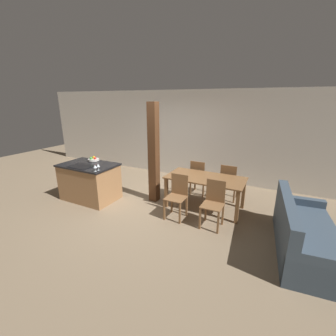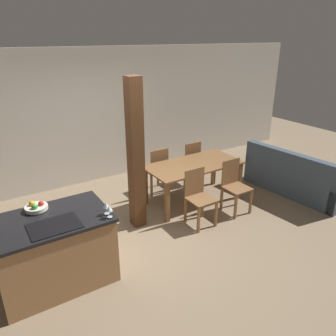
# 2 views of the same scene
# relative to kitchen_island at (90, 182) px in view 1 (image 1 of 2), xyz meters

# --- Properties ---
(ground_plane) EXTENTS (16.00, 16.00, 0.00)m
(ground_plane) POSITION_rel_kitchen_island_xyz_m (1.35, 0.28, -0.46)
(ground_plane) COLOR #847056
(wall_back) EXTENTS (11.20, 0.08, 2.70)m
(wall_back) POSITION_rel_kitchen_island_xyz_m (1.35, 2.76, 0.89)
(wall_back) COLOR silver
(wall_back) RESTS_ON ground_plane
(kitchen_island) EXTENTS (1.36, 0.89, 0.92)m
(kitchen_island) POSITION_rel_kitchen_island_xyz_m (0.00, 0.00, 0.00)
(kitchen_island) COLOR #9E7047
(kitchen_island) RESTS_ON ground_plane
(fruit_bowl) EXTENTS (0.27, 0.27, 0.11)m
(fruit_bowl) POSITION_rel_kitchen_island_xyz_m (-0.09, 0.28, 0.50)
(fruit_bowl) COLOR silver
(fruit_bowl) RESTS_ON kitchen_island
(wine_glass_near) EXTENTS (0.08, 0.08, 0.15)m
(wine_glass_near) POSITION_rel_kitchen_island_xyz_m (0.60, -0.36, 0.57)
(wine_glass_near) COLOR silver
(wine_glass_near) RESTS_ON kitchen_island
(wine_glass_middle) EXTENTS (0.08, 0.08, 0.15)m
(wine_glass_middle) POSITION_rel_kitchen_island_xyz_m (0.60, -0.27, 0.57)
(wine_glass_middle) COLOR silver
(wine_glass_middle) RESTS_ON kitchen_island
(dining_table) EXTENTS (1.73, 0.87, 0.74)m
(dining_table) POSITION_rel_kitchen_island_xyz_m (2.71, 0.83, 0.19)
(dining_table) COLOR brown
(dining_table) RESTS_ON ground_plane
(dining_chair_near_left) EXTENTS (0.40, 0.40, 0.92)m
(dining_chair_near_left) POSITION_rel_kitchen_island_xyz_m (2.33, 0.16, 0.03)
(dining_chair_near_left) COLOR brown
(dining_chair_near_left) RESTS_ON ground_plane
(dining_chair_near_right) EXTENTS (0.40, 0.40, 0.92)m
(dining_chair_near_right) POSITION_rel_kitchen_island_xyz_m (3.10, 0.16, 0.03)
(dining_chair_near_right) COLOR brown
(dining_chair_near_right) RESTS_ON ground_plane
(dining_chair_far_left) EXTENTS (0.40, 0.40, 0.92)m
(dining_chair_far_left) POSITION_rel_kitchen_island_xyz_m (2.33, 1.49, 0.03)
(dining_chair_far_left) COLOR brown
(dining_chair_far_left) RESTS_ON ground_plane
(dining_chair_far_right) EXTENTS (0.40, 0.40, 0.92)m
(dining_chair_far_right) POSITION_rel_kitchen_island_xyz_m (3.10, 1.49, 0.03)
(dining_chair_far_right) COLOR brown
(dining_chair_far_right) RESTS_ON ground_plane
(couch) EXTENTS (1.04, 2.02, 0.89)m
(couch) POSITION_rel_kitchen_island_xyz_m (4.66, 0.05, -0.16)
(couch) COLOR #3D4C5B
(couch) RESTS_ON ground_plane
(timber_post) EXTENTS (0.21, 0.21, 2.38)m
(timber_post) POSITION_rel_kitchen_island_xyz_m (1.48, 0.66, 0.73)
(timber_post) COLOR #4C2D19
(timber_post) RESTS_ON ground_plane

